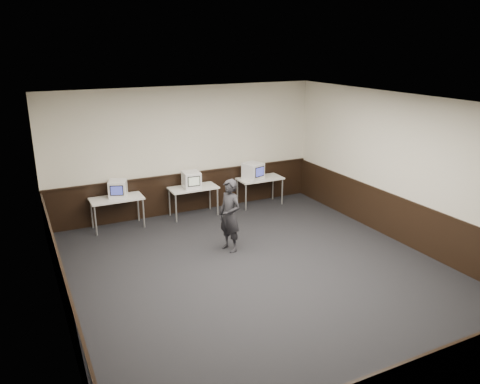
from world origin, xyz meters
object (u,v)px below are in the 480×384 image
object	(u,v)px
desk_left	(117,201)
desk_center	(193,190)
emac_center	(191,180)
person	(230,216)
desk_right	(260,180)
emac_left	(118,189)
emac_right	(253,171)

from	to	relation	value
desk_left	desk_center	size ratio (longest dim) A/B	1.00
emac_center	person	bearing A→B (deg)	-86.02
desk_left	desk_right	distance (m)	3.80
emac_left	person	distance (m)	2.94
desk_center	emac_left	size ratio (longest dim) A/B	2.27
desk_left	emac_right	distance (m)	3.59
emac_right	desk_center	bearing A→B (deg)	160.05
desk_left	emac_center	world-z (taller)	emac_center
emac_center	person	xyz separation A→B (m)	(-0.01, -2.24, -0.19)
desk_right	person	xyz separation A→B (m)	(-1.96, -2.28, 0.09)
emac_right	person	distance (m)	2.86
desk_right	emac_left	size ratio (longest dim) A/B	2.27
desk_center	person	size ratio (longest dim) A/B	0.78
desk_right	person	world-z (taller)	person
emac_left	person	bearing A→B (deg)	-33.48
emac_left	emac_right	xyz separation A→B (m)	(3.52, -0.07, 0.02)
desk_right	emac_right	distance (m)	0.37
emac_left	desk_center	bearing A→B (deg)	17.72
desk_left	desk_center	world-z (taller)	same
emac_center	emac_right	xyz separation A→B (m)	(1.73, 0.02, 0.01)
desk_left	desk_center	distance (m)	1.90
emac_center	emac_right	size ratio (longest dim) A/B	0.81
desk_right	person	distance (m)	3.01
desk_center	emac_right	distance (m)	1.71
emac_center	emac_right	distance (m)	1.73
desk_left	emac_left	size ratio (longest dim) A/B	2.27
desk_right	emac_left	bearing A→B (deg)	179.32
emac_right	desk_right	bearing A→B (deg)	-13.69
desk_center	emac_left	world-z (taller)	emac_left
desk_center	desk_right	xyz separation A→B (m)	(1.90, 0.00, 0.00)
emac_center	person	distance (m)	2.25
desk_right	emac_center	xyz separation A→B (m)	(-1.95, -0.04, 0.28)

